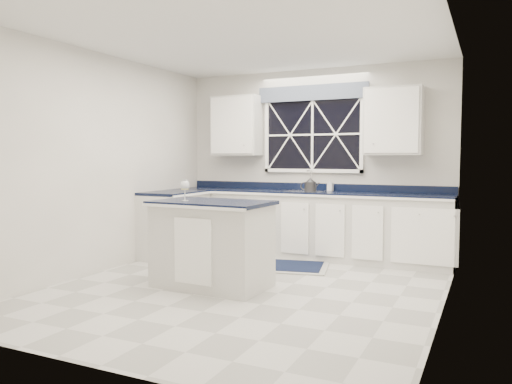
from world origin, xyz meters
The scene contains 13 objects.
ground centered at (0.00, 0.00, 0.00)m, with size 4.50×4.50×0.00m, color silver.
back_wall centered at (0.00, 2.25, 1.35)m, with size 4.00×0.10×2.70m, color silver.
base_cabinets centered at (-0.33, 1.78, 0.45)m, with size 3.99×1.60×0.90m.
countertop centered at (0.00, 1.95, 0.92)m, with size 3.98×0.64×0.04m, color black.
dishwasher centered at (-1.10, 1.95, 0.41)m, with size 0.60×0.58×0.82m, color black.
window centered at (0.00, 2.20, 1.83)m, with size 1.65×0.09×1.26m.
upper_cabinets centered at (0.00, 2.08, 1.90)m, with size 3.10×0.34×0.90m.
faucet centered at (0.00, 2.14, 1.10)m, with size 0.05×0.20×0.30m.
island centered at (-0.37, -0.06, 0.48)m, with size 1.30×0.82×0.95m.
rug centered at (-0.14, 1.18, 0.01)m, with size 1.49×1.08×0.02m.
kettle centered at (0.07, 1.93, 1.03)m, with size 0.26×0.21×0.19m.
wine_glass centered at (-0.64, -0.18, 1.11)m, with size 0.10×0.10×0.23m.
soap_bottle centered at (0.29, 2.17, 1.02)m, with size 0.07×0.08×0.17m, color silver.
Camera 1 is at (2.37, -4.74, 1.42)m, focal length 35.00 mm.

